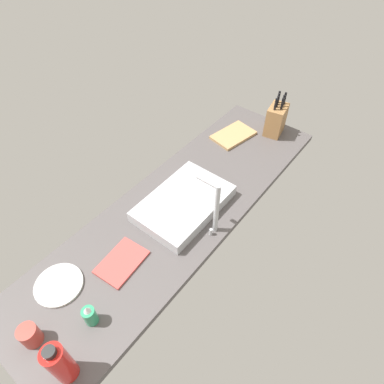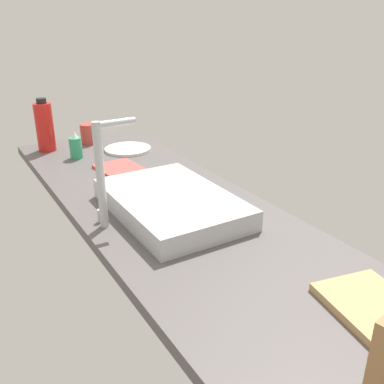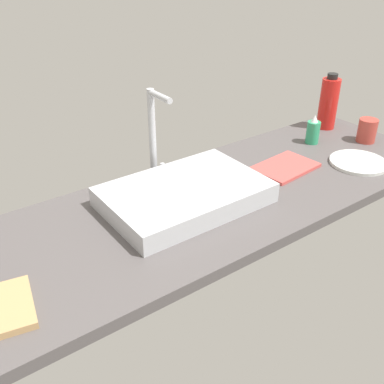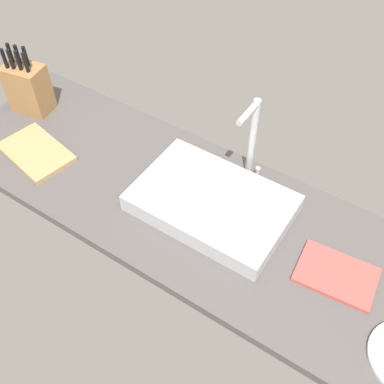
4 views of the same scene
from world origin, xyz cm
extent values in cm
cube|color=#514C4C|center=(0.00, 0.00, 1.75)|extent=(199.10, 58.36, 3.50)
cube|color=#B7BABF|center=(-0.63, 1.98, 6.68)|extent=(48.97, 32.44, 6.36)
cylinder|color=#B7BABF|center=(1.24, 23.10, 19.05)|extent=(2.40, 2.40, 31.09)
cylinder|color=#B7BABF|center=(1.24, 17.49, 33.59)|extent=(2.00, 11.21, 2.00)
cylinder|color=#B7BABF|center=(4.74, 23.10, 5.50)|extent=(1.60, 1.60, 4.00)
cube|color=tan|center=(-67.11, -11.00, 4.40)|extent=(29.67, 21.88, 1.80)
cylinder|color=#2D9966|center=(68.11, 10.67, 7.97)|extent=(5.26, 5.26, 8.94)
cone|color=silver|center=(68.11, 10.67, 13.84)|extent=(2.89, 2.89, 2.80)
cylinder|color=red|center=(85.85, 18.58, 14.14)|extent=(7.80, 7.80, 21.28)
cylinder|color=black|center=(85.85, 18.58, 25.88)|extent=(4.29, 4.29, 2.20)
cylinder|color=silver|center=(67.05, -12.48, 4.10)|extent=(20.72, 20.72, 1.20)
cube|color=#CC4C47|center=(42.47, 0.60, 4.10)|extent=(23.69, 17.32, 1.20)
cylinder|color=#B23D33|center=(86.89, -1.17, 8.20)|extent=(7.42, 7.42, 9.41)
camera|label=1|loc=(84.53, 74.29, 135.35)|focal=30.89mm
camera|label=2|loc=(-107.84, 59.05, 61.41)|focal=40.21mm
camera|label=3|loc=(-69.91, -97.19, 76.77)|focal=42.30mm
camera|label=4|loc=(44.84, -79.05, 118.75)|focal=42.56mm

